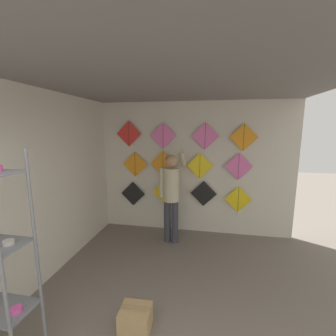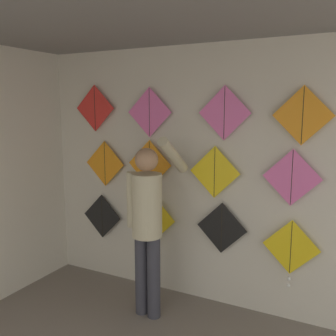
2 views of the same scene
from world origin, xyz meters
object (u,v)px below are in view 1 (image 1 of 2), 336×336
kite_6 (200,166)px  kite_2 (203,194)px  kite_11 (244,137)px  kite_0 (133,194)px  kite_4 (135,164)px  kite_7 (239,166)px  kite_5 (163,163)px  kite_1 (165,192)px  shopkeeper (171,191)px  kite_8 (129,134)px  kite_3 (238,201)px  cardboard_box (136,319)px  kite_9 (163,136)px  kite_10 (205,136)px

kite_6 → kite_2: bearing=0.0°
kite_11 → kite_0: bearing=180.0°
kite_4 → kite_7: bearing=0.0°
kite_5 → kite_1: bearing=0.0°
shopkeeper → kite_6: size_ratio=3.38×
kite_5 → kite_6: size_ratio=1.00×
shopkeeper → kite_8: kite_8 is taller
kite_3 → kite_5: bearing=180.0°
cardboard_box → kite_5: (-0.22, 2.57, 1.37)m
kite_3 → kite_9: bearing=180.0°
cardboard_box → kite_5: 2.92m
cardboard_box → kite_2: (0.66, 2.57, 0.75)m
kite_7 → kite_0: bearing=180.0°
kite_7 → kite_2: bearing=180.0°
shopkeeper → kite_7: bearing=25.4°
kite_8 → kite_9: (0.76, 0.00, -0.04)m
kite_7 → kite_8: size_ratio=1.00×
shopkeeper → kite_9: bearing=121.4°
kite_7 → cardboard_box: bearing=-117.7°
cardboard_box → kite_3: size_ratio=0.51×
kite_1 → kite_9: (-0.04, 0.00, 1.22)m
kite_2 → kite_5: bearing=180.0°
kite_4 → kite_6: (1.41, 0.00, 0.01)m
kite_0 → kite_9: kite_9 is taller
kite_6 → kite_10: size_ratio=1.00×
kite_4 → kite_11: kite_11 is taller
kite_10 → kite_3: bearing=-0.1°
kite_0 → kite_1: bearing=0.0°
shopkeeper → kite_4: bearing=154.4°
kite_0 → kite_5: 0.99m
kite_3 → kite_9: kite_9 is taller
kite_7 → kite_1: bearing=180.0°
shopkeeper → kite_11: 1.78m
kite_9 → kite_10: bearing=0.0°
kite_10 → shopkeeper: bearing=-140.1°
kite_2 → kite_6: bearing=180.0°
kite_2 → kite_9: kite_9 is taller
shopkeeper → kite_7: 1.46m
shopkeeper → kite_6: bearing=48.5°
kite_4 → kite_6: 1.41m
kite_11 → kite_7: bearing=180.0°
kite_0 → kite_8: kite_8 is taller
kite_0 → kite_5: kite_5 is taller
kite_7 → kite_11: size_ratio=1.00×
kite_6 → kite_10: kite_10 is taller
kite_4 → kite_2: bearing=0.0°
kite_1 → kite_7: 1.64m
cardboard_box → kite_3: 2.98m
kite_1 → kite_3: size_ratio=0.80×
kite_10 → kite_9: bearing=180.0°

